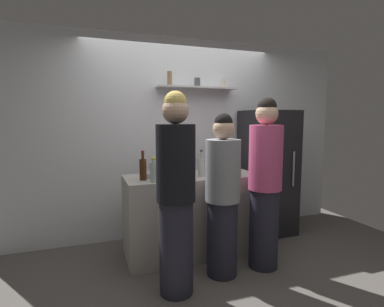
% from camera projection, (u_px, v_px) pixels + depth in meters
% --- Properties ---
extents(ground_plane, '(5.28, 5.28, 0.00)m').
position_uv_depth(ground_plane, '(218.00, 273.00, 3.05)').
color(ground_plane, '#59544F').
extents(back_wall_assembly, '(4.80, 0.32, 2.60)m').
position_uv_depth(back_wall_assembly, '(181.00, 138.00, 4.08)').
color(back_wall_assembly, white).
rests_on(back_wall_assembly, ground).
extents(refrigerator, '(0.63, 0.65, 1.67)m').
position_uv_depth(refrigerator, '(267.00, 172.00, 4.13)').
color(refrigerator, black).
rests_on(refrigerator, ground).
extents(counter, '(1.51, 0.62, 0.92)m').
position_uv_depth(counter, '(192.00, 214.00, 3.48)').
color(counter, '#B7B2A8').
rests_on(counter, ground).
extents(baking_pan, '(0.34, 0.24, 0.05)m').
position_uv_depth(baking_pan, '(160.00, 174.00, 3.38)').
color(baking_pan, gray).
rests_on(baking_pan, counter).
extents(utensil_holder, '(0.11, 0.11, 0.22)m').
position_uv_depth(utensil_holder, '(206.00, 170.00, 3.47)').
color(utensil_holder, '#B2B2B7').
rests_on(utensil_holder, counter).
extents(wine_bottle_dark_glass, '(0.06, 0.06, 0.35)m').
position_uv_depth(wine_bottle_dark_glass, '(186.00, 165.00, 3.34)').
color(wine_bottle_dark_glass, black).
rests_on(wine_bottle_dark_glass, counter).
extents(wine_bottle_green_glass, '(0.07, 0.07, 0.28)m').
position_uv_depth(wine_bottle_green_glass, '(238.00, 167.00, 3.33)').
color(wine_bottle_green_glass, '#19471E').
rests_on(wine_bottle_green_glass, counter).
extents(wine_bottle_amber_glass, '(0.07, 0.07, 0.31)m').
position_uv_depth(wine_bottle_amber_glass, '(143.00, 169.00, 3.15)').
color(wine_bottle_amber_glass, '#472814').
rests_on(wine_bottle_amber_glass, counter).
extents(wine_bottle_pale_glass, '(0.07, 0.07, 0.30)m').
position_uv_depth(wine_bottle_pale_glass, '(201.00, 167.00, 3.34)').
color(wine_bottle_pale_glass, '#B2BFB2').
rests_on(wine_bottle_pale_glass, counter).
extents(water_bottle_plastic, '(0.09, 0.09, 0.25)m').
position_uv_depth(water_bottle_plastic, '(154.00, 171.00, 3.06)').
color(water_bottle_plastic, silver).
rests_on(water_bottle_plastic, counter).
extents(person_pink_top, '(0.34, 0.34, 1.77)m').
position_uv_depth(person_pink_top, '(265.00, 184.00, 3.10)').
color(person_pink_top, '#262633').
rests_on(person_pink_top, ground).
extents(person_blonde, '(0.34, 0.34, 1.79)m').
position_uv_depth(person_blonde, '(176.00, 195.00, 2.62)').
color(person_blonde, '#262633').
rests_on(person_blonde, ground).
extents(person_grey_hoodie, '(0.34, 0.34, 1.61)m').
position_uv_depth(person_grey_hoodie, '(223.00, 197.00, 2.95)').
color(person_grey_hoodie, '#262633').
rests_on(person_grey_hoodie, ground).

